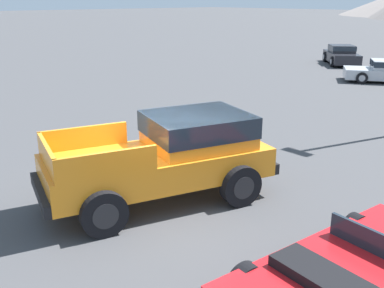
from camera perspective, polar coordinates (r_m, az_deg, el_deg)
name	(u,v)px	position (r m, az deg, el deg)	size (l,w,h in m)	color
ground_plane	(158,205)	(9.84, -4.30, -7.75)	(320.00, 320.00, 0.00)	#424244
orange_pickup_truck	(172,152)	(9.79, -2.58, -1.07)	(3.29, 5.40, 1.86)	orange
red_convertible_car	(352,277)	(7.22, 19.71, -15.59)	(2.28, 4.40, 0.98)	red
parked_car_dark	(341,55)	(32.44, 18.45, 10.71)	(4.03, 4.17, 1.27)	#232328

